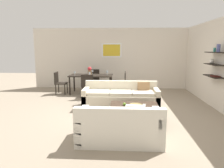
{
  "coord_description": "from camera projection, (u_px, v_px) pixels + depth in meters",
  "views": [
    {
      "loc": [
        0.24,
        -6.09,
        1.83
      ],
      "look_at": [
        -0.13,
        0.2,
        0.75
      ],
      "focal_mm": 33.88,
      "sensor_mm": 36.0,
      "label": 1
    }
  ],
  "objects": [
    {
      "name": "wine_glass_right_far",
      "position": [
        107.0,
        72.0,
        8.58
      ],
      "size": [
        0.08,
        0.08,
        0.17
      ],
      "color": "silver",
      "rests_on": "dining_table"
    },
    {
      "name": "wine_glass_left_near",
      "position": [
        75.0,
        73.0,
        8.44
      ],
      "size": [
        0.07,
        0.07,
        0.15
      ],
      "color": "silver",
      "rests_on": "dining_table"
    },
    {
      "name": "dining_chair_head",
      "position": [
        94.0,
        78.0,
        9.4
      ],
      "size": [
        0.44,
        0.44,
        0.88
      ],
      "color": "black",
      "rests_on": "ground"
    },
    {
      "name": "coffee_table",
      "position": [
        134.0,
        114.0,
        5.32
      ],
      "size": [
        1.23,
        1.06,
        0.38
      ],
      "color": "#38281E",
      "rests_on": "ground"
    },
    {
      "name": "back_wall_unit",
      "position": [
        126.0,
        59.0,
        9.54
      ],
      "size": [
        8.4,
        0.09,
        2.7
      ],
      "color": "silver",
      "rests_on": "ground"
    },
    {
      "name": "wine_glass_foot",
      "position": [
        90.0,
        73.0,
        8.14
      ],
      "size": [
        0.07,
        0.07,
        0.16
      ],
      "color": "silver",
      "rests_on": "dining_table"
    },
    {
      "name": "dining_chair_right_near",
      "position": [
        122.0,
        82.0,
        8.31
      ],
      "size": [
        0.44,
        0.44,
        0.88
      ],
      "color": "black",
      "rests_on": "ground"
    },
    {
      "name": "ground_plane",
      "position": [
        116.0,
        110.0,
        6.31
      ],
      "size": [
        18.0,
        18.0,
        0.0
      ],
      "primitive_type": "plane",
      "color": "gray"
    },
    {
      "name": "decorative_bowl",
      "position": [
        136.0,
        105.0,
        5.27
      ],
      "size": [
        0.32,
        0.32,
        0.07
      ],
      "color": "#99844C",
      "rests_on": "coffee_table"
    },
    {
      "name": "dining_chair_right_far",
      "position": [
        122.0,
        80.0,
        8.69
      ],
      "size": [
        0.44,
        0.44,
        0.88
      ],
      "color": "black",
      "rests_on": "ground"
    },
    {
      "name": "right_wall_shelf_unit",
      "position": [
        215.0,
        64.0,
        6.5
      ],
      "size": [
        0.34,
        8.2,
        2.7
      ],
      "color": "silver",
      "rests_on": "ground"
    },
    {
      "name": "dining_chair_foot",
      "position": [
        88.0,
        84.0,
        7.74
      ],
      "size": [
        0.44,
        0.44,
        0.88
      ],
      "color": "black",
      "rests_on": "ground"
    },
    {
      "name": "sofa_beige",
      "position": [
        121.0,
        98.0,
        6.59
      ],
      "size": [
        2.31,
        0.9,
        0.78
      ],
      "color": "beige",
      "rests_on": "ground"
    },
    {
      "name": "dining_table",
      "position": [
        91.0,
        77.0,
        8.54
      ],
      "size": [
        1.71,
        0.87,
        0.75
      ],
      "color": "black",
      "rests_on": "ground"
    },
    {
      "name": "candle_jar",
      "position": [
        144.0,
        105.0,
        5.27
      ],
      "size": [
        0.08,
        0.08,
        0.06
      ],
      "primitive_type": "cylinder",
      "color": "silver",
      "rests_on": "coffee_table"
    },
    {
      "name": "apple_on_coffee_table",
      "position": [
        124.0,
        104.0,
        5.37
      ],
      "size": [
        0.08,
        0.08,
        0.08
      ],
      "primitive_type": "sphere",
      "color": "#669E2D",
      "rests_on": "coffee_table"
    },
    {
      "name": "loveseat_white",
      "position": [
        120.0,
        127.0,
        4.15
      ],
      "size": [
        1.65,
        0.9,
        0.78
      ],
      "color": "silver",
      "rests_on": "ground"
    },
    {
      "name": "wine_glass_head",
      "position": [
        92.0,
        71.0,
        8.88
      ],
      "size": [
        0.07,
        0.07,
        0.16
      ],
      "color": "silver",
      "rests_on": "dining_table"
    },
    {
      "name": "dining_chair_left_near",
      "position": [
        59.0,
        81.0,
        8.45
      ],
      "size": [
        0.44,
        0.44,
        0.88
      ],
      "color": "black",
      "rests_on": "ground"
    },
    {
      "name": "centerpiece_vase",
      "position": [
        90.0,
        71.0,
        8.51
      ],
      "size": [
        0.16,
        0.16,
        0.33
      ],
      "color": "olive",
      "rests_on": "dining_table"
    }
  ]
}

